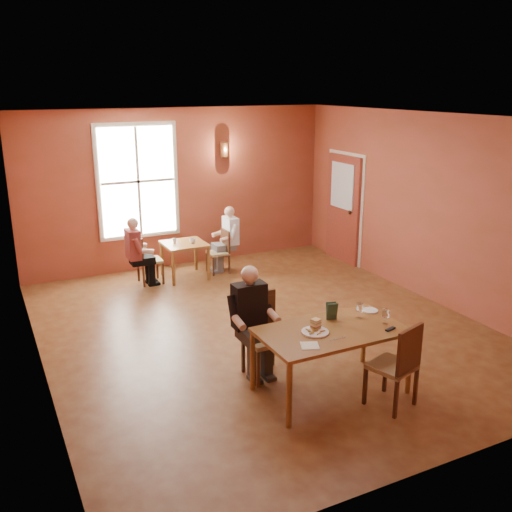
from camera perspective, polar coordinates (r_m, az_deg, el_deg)
name	(u,v)px	position (r m, az deg, el deg)	size (l,w,h in m)	color
ground	(262,329)	(8.35, 0.61, -7.27)	(6.00, 7.00, 0.01)	brown
wall_back	(179,188)	(11.02, -7.69, 6.71)	(6.00, 0.04, 3.00)	brown
wall_front	(449,318)	(5.14, 18.72, -5.93)	(6.00, 0.04, 3.00)	brown
wall_left	(31,257)	(7.07, -21.58, -0.06)	(0.04, 7.00, 3.00)	brown
wall_right	(429,208)	(9.57, 16.93, 4.59)	(0.04, 7.00, 3.00)	brown
ceiling	(263,117)	(7.63, 0.69, 13.75)	(6.00, 7.00, 0.04)	white
window	(138,181)	(10.72, -11.72, 7.31)	(1.36, 0.10, 1.96)	white
door	(342,209)	(11.37, 8.64, 4.67)	(0.12, 1.04, 2.10)	maroon
wall_sconce	(224,150)	(11.15, -3.21, 10.59)	(0.16, 0.16, 0.28)	brown
main_table	(331,361)	(6.66, 7.48, -10.33)	(1.65, 0.93, 0.77)	brown
chair_diner_main	(266,337)	(6.87, 0.98, -8.12)	(0.45, 0.45, 1.02)	brown
diner_main	(267,327)	(6.79, 1.11, -7.15)	(0.52, 0.52, 1.30)	black
chair_empty	(392,364)	(6.47, 13.45, -10.48)	(0.43, 0.43, 0.98)	brown
plate_food	(315,331)	(6.38, 5.93, -7.50)	(0.31, 0.31, 0.04)	white
sandwich	(316,325)	(6.44, 5.98, -6.91)	(0.09, 0.09, 0.11)	tan
goblet_a	(360,310)	(6.80, 10.32, -5.36)	(0.08, 0.08, 0.20)	white
goblet_b	(386,316)	(6.71, 12.84, -5.88)	(0.08, 0.08, 0.19)	white
menu_stand	(332,311)	(6.72, 7.58, -5.47)	(0.12, 0.06, 0.21)	#284330
knife	(338,339)	(6.27, 8.18, -8.19)	(0.20, 0.02, 0.00)	silver
napkin	(310,346)	(6.08, 5.40, -8.91)	(0.19, 0.19, 0.01)	white
side_plate	(370,311)	(7.06, 11.34, -5.37)	(0.19, 0.19, 0.01)	white
sunglasses	(390,329)	(6.60, 13.29, -7.12)	(0.14, 0.04, 0.02)	black
second_table	(185,260)	(10.47, -7.12, -0.42)	(0.74, 0.74, 0.66)	brown
chair_diner_white	(218,252)	(10.66, -3.84, 0.42)	(0.36, 0.36, 0.81)	#602F14
diner_white	(219,242)	(10.62, -3.71, 1.42)	(0.47, 0.47, 1.18)	beige
chair_diner_maroon	(150,259)	(10.25, -10.56, -0.31)	(0.39, 0.39, 0.87)	#4F331B
diner_maroon	(148,251)	(10.20, -10.77, 0.52)	(0.48, 0.48, 1.19)	maroon
cup_a	(192,241)	(10.33, -6.40, 1.50)	(0.10, 0.10, 0.08)	white
cup_b	(175,240)	(10.42, -8.14, 1.56)	(0.08, 0.08, 0.08)	silver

